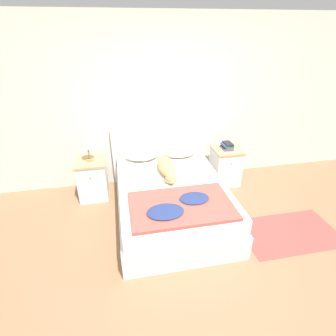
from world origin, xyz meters
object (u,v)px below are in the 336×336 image
at_px(bed, 171,199).
at_px(table_lamp, 87,143).
at_px(dog, 167,168).
at_px(pillow_left, 142,155).
at_px(nightstand_left, 93,178).
at_px(nightstand_right, 225,166).
at_px(pillow_right, 180,152).
at_px(book_stack, 227,146).

height_order(bed, table_lamp, table_lamp).
height_order(bed, dog, dog).
bearing_deg(table_lamp, pillow_left, 4.06).
distance_m(nightstand_left, pillow_left, 0.83).
bearing_deg(nightstand_right, pillow_right, 175.24).
relative_size(pillow_left, dog, 0.64).
bearing_deg(nightstand_right, bed, -147.13).
bearing_deg(nightstand_right, nightstand_left, 180.00).
bearing_deg(pillow_right, nightstand_left, -177.31).
relative_size(nightstand_right, pillow_left, 1.19).
relative_size(nightstand_left, dog, 0.77).
bearing_deg(nightstand_left, pillow_left, 4.76).
bearing_deg(pillow_right, book_stack, -4.23).
distance_m(nightstand_left, dog, 1.19).
bearing_deg(pillow_right, bed, -111.50).
xyz_separation_m(dog, table_lamp, (-1.06, 0.46, 0.26)).
distance_m(nightstand_left, table_lamp, 0.57).
height_order(book_stack, table_lamp, table_lamp).
bearing_deg(book_stack, nightstand_left, -179.81).
relative_size(bed, book_stack, 8.87).
bearing_deg(dog, nightstand_left, 157.21).
height_order(bed, pillow_left, pillow_left).
relative_size(bed, nightstand_left, 3.19).
xyz_separation_m(pillow_right, book_stack, (0.77, -0.06, 0.06)).
bearing_deg(dog, table_lamp, 156.77).
distance_m(bed, dog, 0.43).
bearing_deg(book_stack, dog, -157.08).
bearing_deg(nightstand_right, table_lamp, 179.75).
relative_size(pillow_left, table_lamp, 1.45).
distance_m(pillow_right, table_lamp, 1.40).
bearing_deg(table_lamp, pillow_right, 2.30).
bearing_deg(pillow_left, nightstand_left, -175.24).
height_order(pillow_left, dog, dog).
relative_size(nightstand_right, table_lamp, 1.73).
relative_size(bed, pillow_left, 3.82).
bearing_deg(table_lamp, book_stack, -0.06).
bearing_deg(dog, pillow_right, 59.36).
height_order(dog, book_stack, book_stack).
distance_m(nightstand_right, pillow_right, 0.83).
xyz_separation_m(nightstand_left, pillow_right, (1.37, 0.06, 0.29)).
height_order(nightstand_right, dog, dog).
xyz_separation_m(bed, nightstand_right, (1.07, 0.69, 0.04)).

